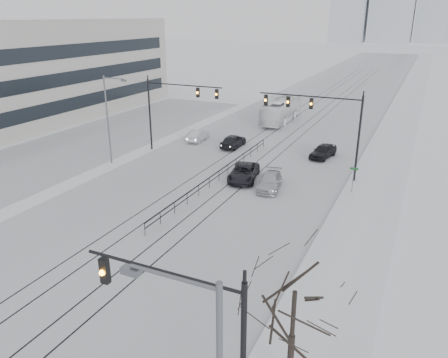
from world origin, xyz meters
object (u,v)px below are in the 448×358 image
sedan_nb_front (244,173)px  sedan_nb_right (270,182)px  sedan_sb_inner (233,141)px  bare_tree (294,303)px  traffic_mast_near (199,333)px  sedan_nb_far (323,151)px  box_truck (281,111)px  sedan_sb_outer (198,135)px

sedan_nb_front → sedan_nb_right: (2.94, -1.02, -0.06)m
sedan_sb_inner → sedan_nb_right: sedan_sb_inner is taller
bare_tree → traffic_mast_near: bearing=-128.8°
bare_tree → sedan_nb_far: 32.88m
sedan_nb_far → traffic_mast_near: bearing=-73.3°
sedan_sb_inner → box_truck: box_truck is taller
sedan_sb_inner → box_truck: bearing=-93.8°
sedan_sb_inner → sedan_nb_right: (8.22, -10.53, -0.11)m
sedan_sb_inner → sedan_sb_outer: 5.10m
sedan_nb_front → sedan_nb_far: 11.20m
sedan_sb_outer → sedan_nb_far: (15.50, -0.27, 0.05)m
traffic_mast_near → sedan_nb_front: 26.94m
sedan_sb_inner → traffic_mast_near: bearing=112.1°
box_truck → sedan_nb_front: bearing=99.2°
sedan_nb_right → box_truck: bearing=95.7°
sedan_nb_far → sedan_nb_front: bearing=-106.7°
box_truck → sedan_sb_outer: bearing=66.0°
sedan_sb_inner → sedan_nb_right: 13.36m
sedan_sb_outer → sedan_nb_right: 17.38m
sedan_nb_right → sedan_sb_inner: bearing=117.7°
sedan_nb_front → box_truck: bearing=88.4°
sedan_nb_front → sedan_nb_right: bearing=-30.8°
sedan_sb_outer → sedan_nb_front: 14.52m
sedan_sb_inner → box_truck: 14.83m
bare_tree → sedan_nb_right: bare_tree is taller
sedan_sb_inner → box_truck: (0.99, 14.77, 0.84)m
sedan_nb_front → sedan_sb_outer: bearing=123.7°
sedan_nb_far → bare_tree: bearing=-68.6°
bare_tree → box_truck: 49.05m
sedan_sb_inner → sedan_nb_front: sedan_sb_inner is taller
sedan_sb_inner → sedan_nb_far: size_ratio=1.04×
traffic_mast_near → sedan_nb_right: (-5.85, 24.15, -3.90)m
bare_tree → box_truck: bare_tree is taller
sedan_nb_right → sedan_nb_front: bearing=150.5°
sedan_sb_outer → sedan_nb_far: size_ratio=0.96×
traffic_mast_near → box_truck: 51.24m
traffic_mast_near → sedan_sb_inner: bearing=112.1°
sedan_nb_right → bare_tree: bearing=-78.9°
box_truck → traffic_mast_near: bearing=104.0°
sedan_sb_outer → sedan_nb_front: bearing=130.3°
traffic_mast_near → bare_tree: 3.85m
sedan_nb_right → sedan_nb_far: size_ratio=1.05×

